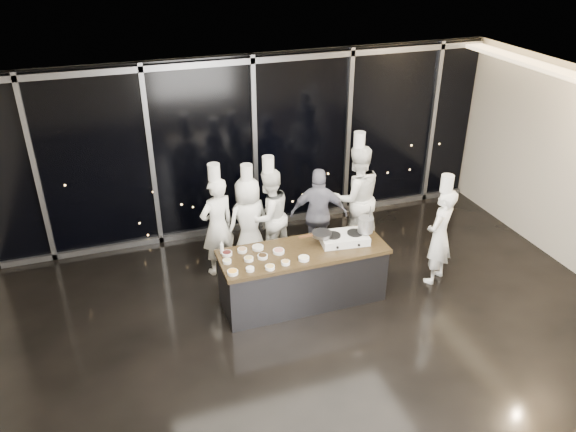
# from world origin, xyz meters

# --- Properties ---
(ground) EXTENTS (9.00, 9.00, 0.00)m
(ground) POSITION_xyz_m (0.00, 0.00, 0.00)
(ground) COLOR black
(ground) RESTS_ON ground
(room_shell) EXTENTS (9.02, 7.02, 3.21)m
(room_shell) POSITION_xyz_m (0.18, 0.00, 2.25)
(room_shell) COLOR beige
(room_shell) RESTS_ON ground
(window_wall) EXTENTS (8.90, 0.11, 3.20)m
(window_wall) POSITION_xyz_m (0.00, 3.43, 1.60)
(window_wall) COLOR black
(window_wall) RESTS_ON ground
(demo_counter) EXTENTS (2.46, 0.86, 0.90)m
(demo_counter) POSITION_xyz_m (0.00, 0.90, 0.45)
(demo_counter) COLOR #35353A
(demo_counter) RESTS_ON ground
(stove) EXTENTS (0.75, 0.51, 0.14)m
(stove) POSITION_xyz_m (0.65, 0.93, 0.96)
(stove) COLOR silver
(stove) RESTS_ON demo_counter
(frying_pan) EXTENTS (0.52, 0.33, 0.05)m
(frying_pan) POSITION_xyz_m (0.31, 0.98, 1.06)
(frying_pan) COLOR slate
(frying_pan) RESTS_ON stove
(stock_pot) EXTENTS (0.25, 0.25, 0.23)m
(stock_pot) POSITION_xyz_m (0.98, 0.88, 1.15)
(stock_pot) COLOR #ABAAAD
(stock_pot) RESTS_ON stove
(prep_bowls) EXTENTS (1.19, 0.71, 0.05)m
(prep_bowls) POSITION_xyz_m (-0.69, 0.87, 0.93)
(prep_bowls) COLOR white
(prep_bowls) RESTS_ON demo_counter
(squeeze_bottle) EXTENTS (0.06, 0.06, 0.20)m
(squeeze_bottle) POSITION_xyz_m (-1.14, 1.19, 1.00)
(squeeze_bottle) COLOR silver
(squeeze_bottle) RESTS_ON demo_counter
(chef_far_left) EXTENTS (0.71, 0.60, 1.90)m
(chef_far_left) POSITION_xyz_m (-1.00, 2.12, 0.86)
(chef_far_left) COLOR white
(chef_far_left) RESTS_ON ground
(chef_left) EXTENTS (0.87, 0.69, 1.78)m
(chef_left) POSITION_xyz_m (-0.47, 2.20, 0.79)
(chef_left) COLOR white
(chef_left) RESTS_ON ground
(chef_center) EXTENTS (0.97, 0.87, 1.87)m
(chef_center) POSITION_xyz_m (-0.11, 2.21, 0.83)
(chef_center) COLOR white
(chef_center) RESTS_ON ground
(guest) EXTENTS (1.03, 0.70, 1.62)m
(guest) POSITION_xyz_m (0.69, 2.02, 0.81)
(guest) COLOR black
(guest) RESTS_ON ground
(chef_right) EXTENTS (0.92, 0.72, 2.11)m
(chef_right) POSITION_xyz_m (1.43, 2.16, 0.95)
(chef_right) COLOR white
(chef_right) RESTS_ON ground
(chef_side) EXTENTS (0.70, 0.64, 1.83)m
(chef_side) POSITION_xyz_m (2.20, 0.75, 0.82)
(chef_side) COLOR white
(chef_side) RESTS_ON ground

